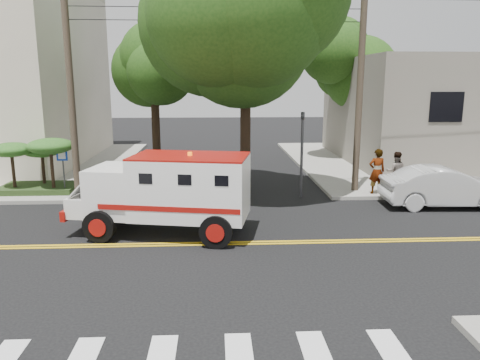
{
  "coord_description": "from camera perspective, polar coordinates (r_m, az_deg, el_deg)",
  "views": [
    {
      "loc": [
        0.21,
        -13.51,
        4.85
      ],
      "look_at": [
        1.02,
        1.75,
        1.6
      ],
      "focal_mm": 35.0,
      "sensor_mm": 36.0,
      "label": 1
    }
  ],
  "objects": [
    {
      "name": "tree_main",
      "position": [
        19.93,
        2.08,
        18.77
      ],
      "size": [
        6.08,
        5.7,
        9.85
      ],
      "color": "black",
      "rests_on": "ground"
    },
    {
      "name": "parked_sedan",
      "position": [
        19.89,
        23.7,
        -0.8
      ],
      "size": [
        4.85,
        1.87,
        1.58
      ],
      "primitive_type": "imported",
      "rotation": [
        0.0,
        0.0,
        1.53
      ],
      "color": "#B8B8B8",
      "rests_on": "ground"
    },
    {
      "name": "tree_left",
      "position": [
        25.47,
        -9.82,
        13.82
      ],
      "size": [
        4.48,
        4.2,
        7.7
      ],
      "color": "black",
      "rests_on": "ground"
    },
    {
      "name": "palm_planter",
      "position": [
        21.77,
        -23.57,
        2.54
      ],
      "size": [
        3.52,
        2.63,
        2.36
      ],
      "color": "#1E3314",
      "rests_on": "sidewalk_nw"
    },
    {
      "name": "traffic_signal",
      "position": [
        19.62,
        7.57,
        4.22
      ],
      "size": [
        0.15,
        0.18,
        3.6
      ],
      "color": "#3F3F42",
      "rests_on": "ground"
    },
    {
      "name": "accessibility_sign",
      "position": [
        20.99,
        -20.77,
        1.67
      ],
      "size": [
        0.45,
        0.1,
        2.02
      ],
      "color": "#3F3F42",
      "rests_on": "ground"
    },
    {
      "name": "ground",
      "position": [
        14.35,
        -3.72,
        -7.77
      ],
      "size": [
        100.0,
        100.0,
        0.0
      ],
      "primitive_type": "plane",
      "color": "black",
      "rests_on": "ground"
    },
    {
      "name": "utility_pole_right",
      "position": [
        20.63,
        14.4,
        10.67
      ],
      "size": [
        0.28,
        0.28,
        9.0
      ],
      "primitive_type": "cylinder",
      "color": "#382D23",
      "rests_on": "ground"
    },
    {
      "name": "pedestrian_a",
      "position": [
        20.53,
        16.34,
        1.02
      ],
      "size": [
        0.71,
        0.48,
        1.92
      ],
      "primitive_type": "imported",
      "rotation": [
        0.0,
        0.0,
        3.17
      ],
      "color": "gray",
      "rests_on": "sidewalk_ne"
    },
    {
      "name": "building_right",
      "position": [
        31.28,
        25.45,
        7.75
      ],
      "size": [
        14.0,
        12.0,
        6.0
      ],
      "primitive_type": "cube",
      "color": "slate",
      "rests_on": "sidewalk_ne"
    },
    {
      "name": "sidewalk_ne",
      "position": [
        30.48,
        22.89,
        2.05
      ],
      "size": [
        17.0,
        17.0,
        0.15
      ],
      "primitive_type": "cube",
      "color": "gray",
      "rests_on": "ground"
    },
    {
      "name": "tree_right",
      "position": [
        30.55,
        13.81,
        14.01
      ],
      "size": [
        4.8,
        4.5,
        8.2
      ],
      "color": "black",
      "rests_on": "ground"
    },
    {
      "name": "utility_pole_left",
      "position": [
        20.36,
        -19.95,
        10.32
      ],
      "size": [
        0.28,
        0.28,
        9.0
      ],
      "primitive_type": "cylinder",
      "color": "#382D23",
      "rests_on": "ground"
    },
    {
      "name": "armored_truck",
      "position": [
        14.95,
        -8.78,
        -1.18
      ],
      "size": [
        5.98,
        3.16,
        2.59
      ],
      "rotation": [
        0.0,
        0.0,
        -0.19
      ],
      "color": "white",
      "rests_on": "ground"
    },
    {
      "name": "pedestrian_b",
      "position": [
        21.21,
        18.44,
        0.98
      ],
      "size": [
        0.97,
        0.83,
        1.73
      ],
      "primitive_type": "imported",
      "rotation": [
        0.0,
        0.0,
        2.91
      ],
      "color": "gray",
      "rests_on": "sidewalk_ne"
    }
  ]
}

